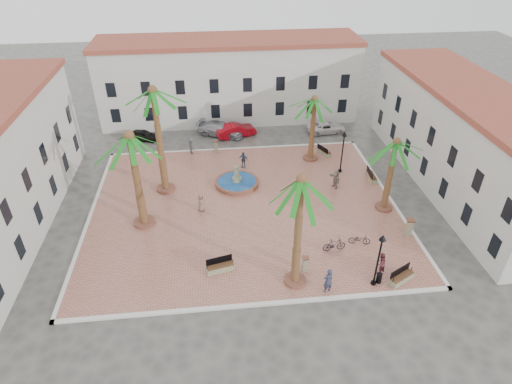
{
  "coord_description": "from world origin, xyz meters",
  "views": [
    {
      "loc": [
        -2.34,
        -30.1,
        21.46
      ],
      "look_at": [
        1.0,
        0.0,
        1.6
      ],
      "focal_mm": 30.0,
      "sensor_mm": 36.0,
      "label": 1
    }
  ],
  "objects_px": {
    "bench_s": "(220,267)",
    "palm_s": "(301,192)",
    "cyclist_b": "(381,263)",
    "pedestrian_fountain_a": "(201,203)",
    "lamppost_e": "(343,145)",
    "bicycle_a": "(359,239)",
    "fountain": "(237,182)",
    "bench_se": "(401,278)",
    "palm_e": "(395,150)",
    "bicycle_b": "(334,245)",
    "pedestrian_east": "(336,179)",
    "car_silver": "(221,129)",
    "palm_nw": "(154,102)",
    "bench_ne": "(324,152)",
    "litter_bin": "(379,278)",
    "pedestrian_north": "(191,146)",
    "palm_ne": "(314,106)",
    "lamppost_s": "(380,252)",
    "cyclist_a": "(328,281)",
    "pedestrian_fountain_b": "(243,160)",
    "car_black": "(143,135)",
    "bollard_se": "(305,264)",
    "bollard_n": "(216,146)",
    "bench_e": "(371,177)",
    "car_white": "(326,127)",
    "palm_sw": "(131,147)",
    "car_red": "(236,130)",
    "bollard_e": "(409,227)"
  },
  "relations": [
    {
      "from": "bench_s",
      "to": "palm_s",
      "type": "bearing_deg",
      "value": -31.77
    },
    {
      "from": "cyclist_b",
      "to": "pedestrian_fountain_a",
      "type": "height_order",
      "value": "cyclist_b"
    },
    {
      "from": "lamppost_e",
      "to": "bicycle_a",
      "type": "relative_size",
      "value": 2.61
    },
    {
      "from": "fountain",
      "to": "bench_se",
      "type": "xyz_separation_m",
      "value": [
        10.33,
        -13.7,
        0.01
      ]
    },
    {
      "from": "palm_e",
      "to": "bicycle_b",
      "type": "distance_m",
      "value": 9.06
    },
    {
      "from": "palm_s",
      "to": "pedestrian_east",
      "type": "distance_m",
      "value": 14.46
    },
    {
      "from": "car_silver",
      "to": "palm_nw",
      "type": "bearing_deg",
      "value": 177.39
    },
    {
      "from": "bench_ne",
      "to": "bicycle_a",
      "type": "bearing_deg",
      "value": 151.82
    },
    {
      "from": "litter_bin",
      "to": "pedestrian_north",
      "type": "height_order",
      "value": "pedestrian_north"
    },
    {
      "from": "palm_ne",
      "to": "pedestrian_fountain_a",
      "type": "bearing_deg",
      "value": -144.53
    },
    {
      "from": "lamppost_s",
      "to": "cyclist_a",
      "type": "xyz_separation_m",
      "value": [
        -3.33,
        -0.31,
        -1.93
      ]
    },
    {
      "from": "pedestrian_fountain_b",
      "to": "car_silver",
      "type": "bearing_deg",
      "value": 130.3
    },
    {
      "from": "pedestrian_north",
      "to": "lamppost_e",
      "type": "bearing_deg",
      "value": -131.59
    },
    {
      "from": "lamppost_e",
      "to": "bicycle_b",
      "type": "xyz_separation_m",
      "value": [
        -3.67,
        -11.36,
        -2.35
      ]
    },
    {
      "from": "pedestrian_east",
      "to": "palm_s",
      "type": "bearing_deg",
      "value": -42.01
    },
    {
      "from": "cyclist_b",
      "to": "car_black",
      "type": "distance_m",
      "value": 30.01
    },
    {
      "from": "bollard_se",
      "to": "car_silver",
      "type": "xyz_separation_m",
      "value": [
        -4.96,
        23.0,
        -0.02
      ]
    },
    {
      "from": "bollard_n",
      "to": "palm_e",
      "type": "bearing_deg",
      "value": -40.42
    },
    {
      "from": "bollard_n",
      "to": "car_black",
      "type": "relative_size",
      "value": 0.35
    },
    {
      "from": "bench_e",
      "to": "pedestrian_north",
      "type": "bearing_deg",
      "value": 69.93
    },
    {
      "from": "palm_nw",
      "to": "pedestrian_east",
      "type": "height_order",
      "value": "palm_nw"
    },
    {
      "from": "bollard_se",
      "to": "pedestrian_fountain_a",
      "type": "bearing_deg",
      "value": 131.6
    },
    {
      "from": "pedestrian_fountain_b",
      "to": "car_white",
      "type": "height_order",
      "value": "pedestrian_fountain_b"
    },
    {
      "from": "bollard_n",
      "to": "cyclist_b",
      "type": "height_order",
      "value": "cyclist_b"
    },
    {
      "from": "bench_se",
      "to": "palm_sw",
      "type": "bearing_deg",
      "value": 126.91
    },
    {
      "from": "bench_se",
      "to": "litter_bin",
      "type": "relative_size",
      "value": 2.75
    },
    {
      "from": "car_silver",
      "to": "fountain",
      "type": "bearing_deg",
      "value": -151.07
    },
    {
      "from": "palm_s",
      "to": "palm_e",
      "type": "relative_size",
      "value": 1.28
    },
    {
      "from": "fountain",
      "to": "car_red",
      "type": "distance_m",
      "value": 10.62
    },
    {
      "from": "bench_ne",
      "to": "bollard_e",
      "type": "xyz_separation_m",
      "value": [
        3.28,
        -13.93,
        0.54
      ]
    },
    {
      "from": "palm_sw",
      "to": "bicycle_a",
      "type": "distance_m",
      "value": 18.41
    },
    {
      "from": "cyclist_b",
      "to": "bench_e",
      "type": "bearing_deg",
      "value": -136.59
    },
    {
      "from": "fountain",
      "to": "car_black",
      "type": "distance_m",
      "value": 14.43
    },
    {
      "from": "fountain",
      "to": "car_red",
      "type": "height_order",
      "value": "fountain"
    },
    {
      "from": "palm_sw",
      "to": "pedestrian_east",
      "type": "xyz_separation_m",
      "value": [
        16.9,
        3.65,
        -6.09
      ]
    },
    {
      "from": "bicycle_a",
      "to": "pedestrian_east",
      "type": "bearing_deg",
      "value": 10.72
    },
    {
      "from": "bench_se",
      "to": "litter_bin",
      "type": "height_order",
      "value": "bench_se"
    },
    {
      "from": "bench_se",
      "to": "bench_e",
      "type": "xyz_separation_m",
      "value": [
        2.43,
        13.23,
        -0.01
      ]
    },
    {
      "from": "palm_s",
      "to": "bicycle_b",
      "type": "bearing_deg",
      "value": 39.13
    },
    {
      "from": "palm_s",
      "to": "bollard_e",
      "type": "bearing_deg",
      "value": 22.11
    },
    {
      "from": "bench_ne",
      "to": "cyclist_a",
      "type": "xyz_separation_m",
      "value": [
        -4.49,
        -19.02,
        0.7
      ]
    },
    {
      "from": "bollard_e",
      "to": "car_white",
      "type": "bearing_deg",
      "value": 94.83
    },
    {
      "from": "palm_s",
      "to": "bench_e",
      "type": "distance_m",
      "value": 17.34
    },
    {
      "from": "palm_nw",
      "to": "bicycle_b",
      "type": "distance_m",
      "value": 18.25
    },
    {
      "from": "lamppost_e",
      "to": "bicycle_a",
      "type": "bearing_deg",
      "value": -98.16
    },
    {
      "from": "bench_ne",
      "to": "lamppost_s",
      "type": "xyz_separation_m",
      "value": [
        -1.16,
        -18.72,
        2.63
      ]
    },
    {
      "from": "bench_se",
      "to": "car_white",
      "type": "height_order",
      "value": "car_white"
    },
    {
      "from": "car_black",
      "to": "lamppost_e",
      "type": "bearing_deg",
      "value": -107.74
    },
    {
      "from": "bench_e",
      "to": "car_black",
      "type": "distance_m",
      "value": 25.1
    },
    {
      "from": "litter_bin",
      "to": "cyclist_b",
      "type": "xyz_separation_m",
      "value": [
        0.39,
        0.96,
        0.46
      ]
    }
  ]
}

